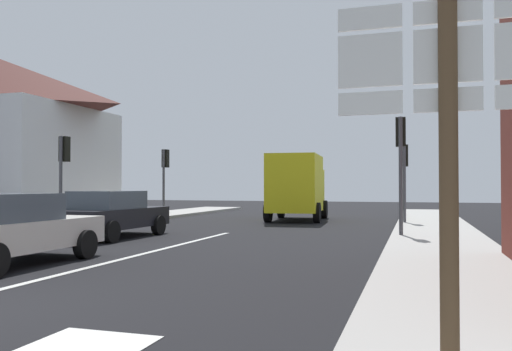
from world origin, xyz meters
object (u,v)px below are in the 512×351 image
delivery_truck (297,185)px  sedan_near (6,229)px  traffic_light_near_left (63,161)px  traffic_light_far_left (165,167)px  traffic_light_far_right (404,166)px  sedan_far (111,214)px  traffic_light_near_right (401,149)px  route_sign_post (448,136)px

delivery_truck → sedan_near: bearing=-99.6°
delivery_truck → traffic_light_near_left: 10.72m
delivery_truck → traffic_light_near_left: traffic_light_near_left is taller
sedan_near → traffic_light_far_left: bearing=105.1°
traffic_light_near_left → traffic_light_far_left: (-0.00, 7.94, 0.05)m
traffic_light_far_left → traffic_light_far_right: 11.67m
sedan_far → traffic_light_near_left: (-2.88, 1.45, 1.75)m
traffic_light_far_left → traffic_light_near_right: size_ratio=0.92×
traffic_light_far_left → sedan_far: bearing=-73.0°
traffic_light_near_right → sedan_near: bearing=-133.3°
traffic_light_near_right → traffic_light_far_right: size_ratio=1.12×
sedan_near → sedan_far: (-1.19, 5.72, 0.00)m
delivery_truck → sedan_far: bearing=-111.2°
traffic_light_far_right → route_sign_post: bearing=-87.9°
sedan_near → traffic_light_far_left: size_ratio=1.21×
sedan_near → traffic_light_near_right: size_ratio=1.12×
sedan_near → delivery_truck: size_ratio=0.82×
traffic_light_far_left → traffic_light_near_right: (11.59, -7.11, 0.21)m
delivery_truck → traffic_light_far_left: traffic_light_far_left is taller
route_sign_post → traffic_light_near_left: (-12.25, 11.69, 0.51)m
sedan_far → traffic_light_near_right: size_ratio=1.14×
sedan_far → sedan_near: bearing=-78.3°
traffic_light_far_right → sedan_far: bearing=-137.3°
traffic_light_far_right → traffic_light_far_left: bearing=173.4°
traffic_light_near_left → route_sign_post: bearing=-43.7°
traffic_light_far_left → delivery_truck: bearing=3.5°
traffic_light_near_left → traffic_light_far_left: 7.94m
traffic_light_near_right → traffic_light_far_right: traffic_light_near_right is taller
sedan_near → delivery_truck: 15.75m
delivery_truck → traffic_light_near_right: 9.05m
delivery_truck → traffic_light_near_left: size_ratio=1.51×
route_sign_post → traffic_light_far_left: traffic_light_far_left is taller
sedan_near → traffic_light_far_left: (-4.07, 15.11, 1.80)m
traffic_light_far_left → sedan_near: bearing=-74.9°
traffic_light_far_left → traffic_light_far_right: traffic_light_far_left is taller
traffic_light_far_left → traffic_light_near_right: bearing=-31.5°
sedan_far → route_sign_post: 13.93m
sedan_near → traffic_light_near_right: (7.53, 8.00, 2.01)m
sedan_far → delivery_truck: 10.54m
route_sign_post → traffic_light_far_right: (-0.66, 18.28, 0.47)m
delivery_truck → traffic_light_near_right: size_ratio=1.37×
route_sign_post → traffic_light_near_right: traffic_light_near_right is taller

